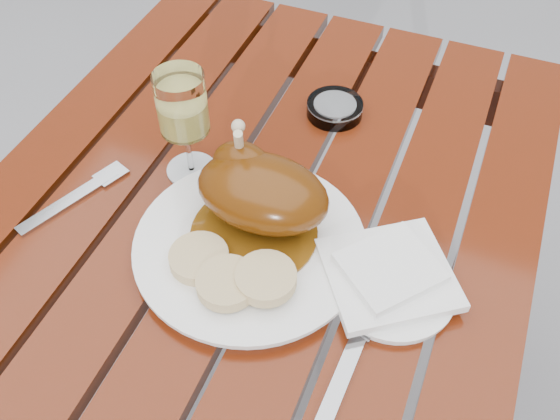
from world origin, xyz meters
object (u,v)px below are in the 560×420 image
Objects in this scene: dinner_plate at (250,246)px; ashtray at (335,108)px; wine_glass at (185,127)px; table at (243,369)px; side_plate at (393,288)px.

dinner_plate is 0.32m from ashtray.
table is at bearing -42.66° from wine_glass.
wine_glass reaches higher than ashtray.
table is 3.81× the size of dinner_plate.
wine_glass is (-0.11, 0.11, 0.46)m from table.
wine_glass is 1.90× the size of ashtray.
table is 0.39m from dinner_plate.
dinner_plate is (0.03, -0.00, 0.39)m from table.
wine_glass reaches higher than dinner_plate.
side_plate is 1.75× the size of ashtray.
wine_glass is at bearing 137.34° from table.
side_plate reaches higher than table.
dinner_plate is 0.20m from wine_glass.
wine_glass is at bearing 143.29° from dinner_plate.
dinner_plate reaches higher than table.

